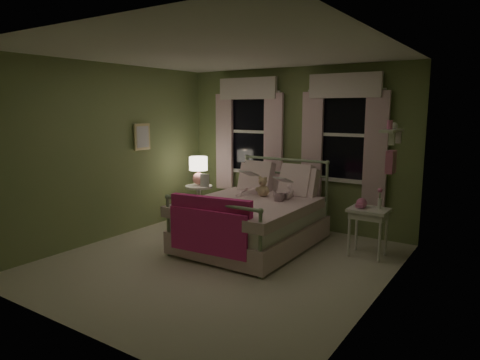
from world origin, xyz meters
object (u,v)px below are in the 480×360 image
Objects in this scene: bed at (253,219)px; nightstand_left at (199,199)px; table_lamp at (198,168)px; nightstand_right at (369,216)px; child_left at (253,173)px; teddy_bear at (263,188)px; child_right at (285,178)px.

bed is 1.52m from nightstand_left.
nightstand_right is at bearing -1.76° from table_lamp.
teddy_bear is (0.28, -0.16, -0.18)m from child_left.
bed is at bearing -20.28° from table_lamp.
nightstand_left is 1.02× the size of nightstand_right.
teddy_bear is at bearing -10.45° from nightstand_left.
bed is 3.13× the size of nightstand_left.
nightstand_right is at bearing 171.32° from child_right.
child_right reaches higher than table_lamp.
child_right is (0.56, 0.00, -0.02)m from child_left.
table_lamp is 2.96m from nightstand_right.
bed reaches higher than nightstand_right.
bed is 0.49m from teddy_bear.
table_lamp is (-1.70, 0.10, 0.00)m from child_right.
child_left is at bearing -9.34° from child_right.
nightstand_left is (-1.70, 0.10, -0.53)m from child_right.
child_left is 1.27m from nightstand_left.
child_left is 1.25× the size of nightstand_left.
child_left is (-0.28, 0.42, 0.59)m from bed.
table_lamp is (-1.14, 0.10, -0.02)m from child_left.
child_right is 1.20× the size of nightstand_right.
table_lamp is at bearing 169.55° from teddy_bear.
child_right is 0.36m from teddy_bear.
table_lamp is 0.74× the size of nightstand_right.
nightstand_right is at bearing -175.00° from child_left.
child_left is at bearing -5.20° from nightstand_left.
teddy_bear is at bearing 155.05° from child_left.
child_left is 1.70× the size of table_lamp.
child_right is at bearing 56.40° from bed.
nightstand_right is at bearing 6.52° from teddy_bear.
child_right is 1.61× the size of table_lamp.
teddy_bear is (-0.28, -0.16, -0.16)m from child_right.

